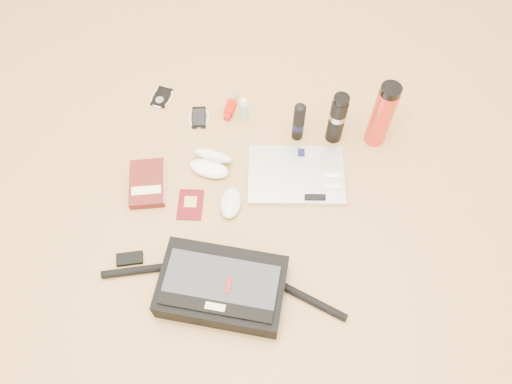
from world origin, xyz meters
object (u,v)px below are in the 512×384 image
Objects in this scene: laptop at (297,175)px; messenger_bag at (221,287)px; thermos_red at (382,115)px; thermos_black at (337,118)px; book at (148,183)px.

messenger_bag is at bearing -120.01° from laptop.
messenger_bag is 0.50m from laptop.
messenger_bag is 2.76× the size of thermos_red.
thermos_black is at bearing 66.78° from messenger_bag.
laptop is 1.62× the size of thermos_black.
messenger_bag reaches higher than laptop.
laptop is (0.19, 0.47, -0.04)m from messenger_bag.
thermos_red is (0.46, 0.68, 0.09)m from messenger_bag.
book is at bearing -153.88° from thermos_black.
laptop is at bearing -141.97° from thermos_red.
thermos_red is at bearing 57.40° from messenger_bag.
laptop is at bearing -120.91° from thermos_black.
laptop is 1.77× the size of book.
thermos_red is at bearing 29.98° from laptop.
laptop is 0.54m from book.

